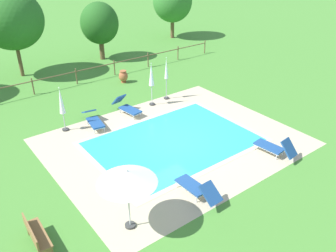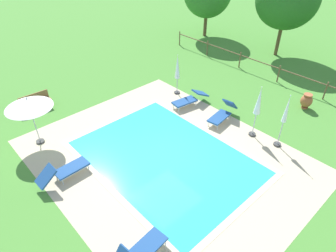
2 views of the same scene
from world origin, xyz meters
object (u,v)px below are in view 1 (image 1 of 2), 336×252
at_px(sun_lounger_north_end, 275,147).
at_px(patio_umbrella_closed_deck_corner, 61,103).
at_px(sun_lounger_north_near_steps, 93,119).
at_px(wooden_bench_lawn_side, 36,235).
at_px(patio_umbrella_closed_row_west, 151,77).
at_px(tree_far_west, 173,1).
at_px(tree_west_mid, 11,20).
at_px(terracotta_urn_near_fence, 123,76).
at_px(patio_umbrella_open_foreground, 127,177).
at_px(sun_lounger_north_mid, 197,188).
at_px(sun_lounger_north_far, 127,107).
at_px(tree_east_mid, 100,23).
at_px(patio_umbrella_closed_row_mid_west, 166,73).

xyz_separation_m(sun_lounger_north_end, patio_umbrella_closed_deck_corner, (-6.42, 7.70, 1.08)).
height_order(sun_lounger_north_near_steps, wooden_bench_lawn_side, wooden_bench_lawn_side).
xyz_separation_m(patio_umbrella_closed_row_west, tree_far_west, (10.14, 11.12, 1.64)).
height_order(patio_umbrella_closed_row_west, tree_west_mid, tree_west_mid).
height_order(patio_umbrella_closed_deck_corner, terracotta_urn_near_fence, patio_umbrella_closed_deck_corner).
height_order(sun_lounger_north_near_steps, patio_umbrella_open_foreground, patio_umbrella_open_foreground).
xyz_separation_m(sun_lounger_north_mid, patio_umbrella_open_foreground, (-2.79, 0.17, 1.66)).
xyz_separation_m(sun_lounger_north_far, tree_east_mid, (3.50, 9.37, 2.36)).
bearing_deg(patio_umbrella_closed_row_mid_west, sun_lounger_north_mid, -119.86).
xyz_separation_m(sun_lounger_north_end, tree_east_mid, (0.51, 16.82, 2.35)).
distance_m(sun_lounger_north_far, patio_umbrella_closed_deck_corner, 3.61).
relative_size(sun_lounger_north_far, sun_lounger_north_end, 1.03).
height_order(patio_umbrella_closed_row_mid_west, tree_far_west, tree_far_west).
bearing_deg(tree_far_west, tree_east_mid, -167.64).
height_order(patio_umbrella_closed_row_west, tree_far_west, tree_far_west).
distance_m(sun_lounger_north_mid, tree_west_mid, 17.24).
height_order(sun_lounger_north_mid, sun_lounger_north_far, sun_lounger_north_far).
height_order(tree_west_mid, tree_east_mid, tree_west_mid).
distance_m(sun_lounger_north_near_steps, patio_umbrella_closed_deck_corner, 1.81).
height_order(sun_lounger_north_near_steps, sun_lounger_north_far, sun_lounger_north_far).
xyz_separation_m(wooden_bench_lawn_side, tree_far_west, (18.94, 17.48, 2.86)).
xyz_separation_m(sun_lounger_north_mid, terracotta_urn_near_fence, (3.79, 11.55, 0.06)).
bearing_deg(patio_umbrella_closed_row_mid_west, patio_umbrella_closed_row_west, -170.89).
height_order(patio_umbrella_open_foreground, tree_far_west, tree_far_west).
distance_m(sun_lounger_north_near_steps, sun_lounger_north_end, 8.88).
bearing_deg(patio_umbrella_closed_row_west, terracotta_urn_near_fence, 82.73).
height_order(tree_far_west, tree_east_mid, tree_far_west).
bearing_deg(tree_far_west, patio_umbrella_closed_row_mid_west, -129.36).
bearing_deg(sun_lounger_north_mid, patio_umbrella_open_foreground, 176.50).
bearing_deg(wooden_bench_lawn_side, patio_umbrella_closed_row_west, 35.85).
xyz_separation_m(sun_lounger_north_near_steps, wooden_bench_lawn_side, (-5.01, -6.12, 0.11)).
relative_size(sun_lounger_north_far, tree_west_mid, 0.34).
xyz_separation_m(sun_lounger_north_near_steps, patio_umbrella_open_foreground, (-2.28, -7.15, 1.68)).
bearing_deg(tree_east_mid, tree_far_west, 12.36).
xyz_separation_m(sun_lounger_north_mid, tree_far_west, (13.42, 18.68, 2.95)).
xyz_separation_m(sun_lounger_north_mid, wooden_bench_lawn_side, (-5.53, 1.20, 0.10)).
bearing_deg(terracotta_urn_near_fence, patio_umbrella_closed_row_west, -97.27).
distance_m(sun_lounger_north_far, tree_far_west, 16.57).
bearing_deg(tree_west_mid, wooden_bench_lawn_side, -105.76).
bearing_deg(sun_lounger_north_mid, wooden_bench_lawn_side, 167.73).
xyz_separation_m(patio_umbrella_closed_row_mid_west, patio_umbrella_closed_deck_corner, (-6.32, -0.02, -0.12)).
xyz_separation_m(wooden_bench_lawn_side, tree_east_mid, (10.59, 15.65, 2.28)).
relative_size(sun_lounger_north_end, patio_umbrella_open_foreground, 0.83).
bearing_deg(sun_lounger_north_near_steps, wooden_bench_lawn_side, -129.35).
relative_size(terracotta_urn_near_fence, tree_east_mid, 0.19).
bearing_deg(tree_east_mid, patio_umbrella_closed_deck_corner, -127.24).
bearing_deg(patio_umbrella_closed_deck_corner, patio_umbrella_open_foreground, -96.99).
relative_size(sun_lounger_north_near_steps, tree_far_west, 0.41).
height_order(sun_lounger_north_near_steps, tree_east_mid, tree_east_mid).
distance_m(sun_lounger_north_far, sun_lounger_north_end, 8.03).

